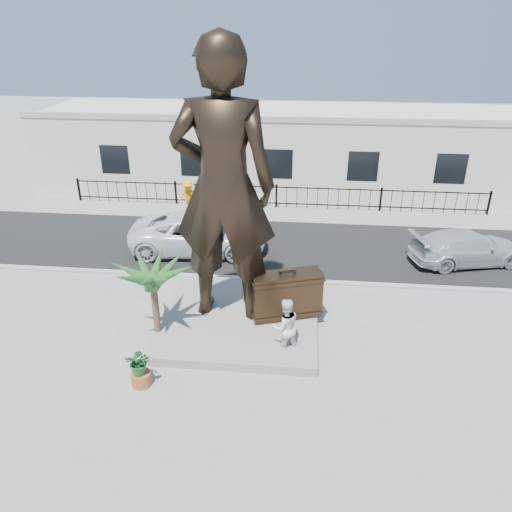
{
  "coord_description": "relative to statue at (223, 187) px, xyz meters",
  "views": [
    {
      "loc": [
        1.48,
        -12.6,
        9.45
      ],
      "look_at": [
        0.0,
        2.0,
        2.3
      ],
      "focal_mm": 35.0,
      "sensor_mm": 36.0,
      "label": 1
    }
  ],
  "objects": [
    {
      "name": "palm_tree",
      "position": [
        -2.02,
        -1.41,
        -4.72
      ],
      "size": [
        1.8,
        1.8,
        3.2
      ],
      "primitive_type": null,
      "color": "#20531E",
      "rests_on": "ground"
    },
    {
      "name": "far_sidewalk",
      "position": [
        0.97,
        10.24,
        -4.71
      ],
      "size": [
        40.0,
        2.5,
        0.02
      ],
      "primitive_type": "cube",
      "color": "#9E9991",
      "rests_on": "ground"
    },
    {
      "name": "plinth",
      "position": [
        0.47,
        -0.26,
        -4.57
      ],
      "size": [
        5.2,
        5.2,
        0.3
      ],
      "primitive_type": "cube",
      "color": "gray",
      "rests_on": "ground"
    },
    {
      "name": "street",
      "position": [
        0.97,
        6.24,
        -4.71
      ],
      "size": [
        40.0,
        7.0,
        0.01
      ],
      "primitive_type": "cube",
      "color": "black",
      "rests_on": "ground"
    },
    {
      "name": "car_white",
      "position": [
        -2.03,
        5.24,
        -3.89
      ],
      "size": [
        6.1,
        3.16,
        1.64
      ],
      "primitive_type": "imported",
      "rotation": [
        0.0,
        0.0,
        1.65
      ],
      "color": "white",
      "rests_on": "street"
    },
    {
      "name": "shrub",
      "position": [
        -1.88,
        -3.65,
        -3.93
      ],
      "size": [
        0.73,
        0.64,
        0.78
      ],
      "primitive_type": "imported",
      "rotation": [
        0.0,
        0.0,
        0.05
      ],
      "color": "#1D5A25",
      "rests_on": "planter"
    },
    {
      "name": "worker",
      "position": [
        -3.54,
        9.91,
        -3.85
      ],
      "size": [
        1.2,
        0.86,
        1.69
      ],
      "primitive_type": "imported",
      "rotation": [
        0.0,
        0.0,
        0.23
      ],
      "color": "orange",
      "rests_on": "far_sidewalk"
    },
    {
      "name": "fence",
      "position": [
        0.97,
        11.04,
        -4.12
      ],
      "size": [
        22.0,
        0.1,
        1.2
      ],
      "primitive_type": "cube",
      "color": "black",
      "rests_on": "ground"
    },
    {
      "name": "suitcase",
      "position": [
        2.03,
        -0.13,
        -3.61
      ],
      "size": [
        2.39,
        1.42,
        1.61
      ],
      "primitive_type": "cube",
      "rotation": [
        0.0,
        0.0,
        0.33
      ],
      "color": "#322315",
      "rests_on": "plinth"
    },
    {
      "name": "curb",
      "position": [
        0.97,
        2.74,
        -4.66
      ],
      "size": [
        40.0,
        0.25,
        0.12
      ],
      "primitive_type": "cube",
      "color": "#A5A399",
      "rests_on": "ground"
    },
    {
      "name": "tourist",
      "position": [
        2.06,
        -1.73,
        -3.79
      ],
      "size": [
        1.11,
        1.0,
        1.86
      ],
      "primitive_type": "imported",
      "rotation": [
        0.0,
        0.0,
        3.54
      ],
      "color": "white",
      "rests_on": "ground"
    },
    {
      "name": "planter",
      "position": [
        -1.88,
        -3.65,
        -4.52
      ],
      "size": [
        0.56,
        0.56,
        0.4
      ],
      "primitive_type": "cylinder",
      "color": "#A6502B",
      "rests_on": "ground"
    },
    {
      "name": "statue",
      "position": [
        0.0,
        0.0,
        0.0
      ],
      "size": [
        3.28,
        2.2,
        8.83
      ],
      "primitive_type": "imported",
      "rotation": [
        0.0,
        0.0,
        3.12
      ],
      "color": "black",
      "rests_on": "plinth"
    },
    {
      "name": "building",
      "position": [
        0.97,
        15.24,
        -2.52
      ],
      "size": [
        28.0,
        7.0,
        4.4
      ],
      "primitive_type": "cube",
      "color": "silver",
      "rests_on": "ground"
    },
    {
      "name": "ground",
      "position": [
        0.97,
        -1.76,
        -4.72
      ],
      "size": [
        100.0,
        100.0,
        0.0
      ],
      "primitive_type": "plane",
      "color": "#9E9991",
      "rests_on": "ground"
    },
    {
      "name": "car_silver",
      "position": [
        9.33,
        5.21,
        -4.01
      ],
      "size": [
        5.11,
        3.07,
        1.39
      ],
      "primitive_type": "imported",
      "rotation": [
        0.0,
        0.0,
        1.82
      ],
      "color": "#B6B8BB",
      "rests_on": "street"
    }
  ]
}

